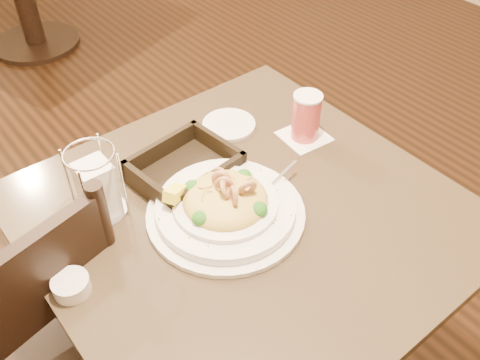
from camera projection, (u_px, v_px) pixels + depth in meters
main_table at (245, 277)px, 1.37m from camera, size 0.90×0.90×0.77m
dining_chair_near at (32, 334)px, 1.28m from camera, size 0.50×0.50×0.93m
pasta_bowl at (225, 205)px, 1.17m from camera, size 0.39×0.35×0.11m
drink_glass at (306, 117)px, 1.36m from camera, size 0.12×0.12×0.13m
bread_basket at (185, 170)px, 1.27m from camera, size 0.25×0.21×0.06m
napkin_caddy at (97, 188)px, 1.15m from camera, size 0.11×0.11×0.17m
side_plate at (229, 125)px, 1.43m from camera, size 0.19×0.19×0.01m
butter_ramekin at (71, 285)px, 1.03m from camera, size 0.08×0.08×0.03m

